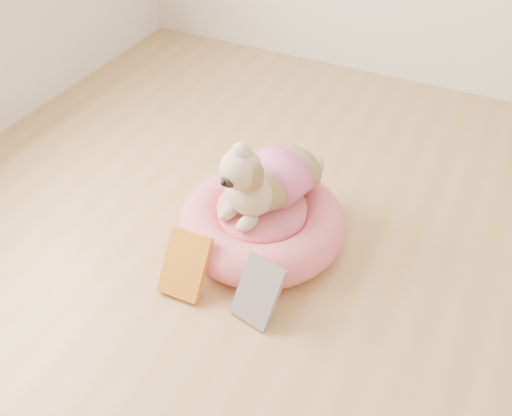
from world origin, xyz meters
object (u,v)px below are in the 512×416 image
at_px(dog, 266,166).
at_px(book_white, 258,292).
at_px(book_yellow, 185,265).
at_px(pet_bed, 262,223).

xyz_separation_m(dog, book_white, (0.14, -0.36, -0.23)).
bearing_deg(book_yellow, book_white, -1.70).
bearing_deg(dog, book_white, -52.76).
xyz_separation_m(pet_bed, book_yellow, (-0.13, -0.33, 0.02)).
bearing_deg(pet_bed, book_yellow, -111.76).
relative_size(book_yellow, book_white, 1.05).
relative_size(dog, book_yellow, 1.95).
xyz_separation_m(book_yellow, book_white, (0.28, 0.00, -0.00)).
distance_m(pet_bed, book_yellow, 0.36).
xyz_separation_m(dog, book_yellow, (-0.14, -0.36, -0.23)).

